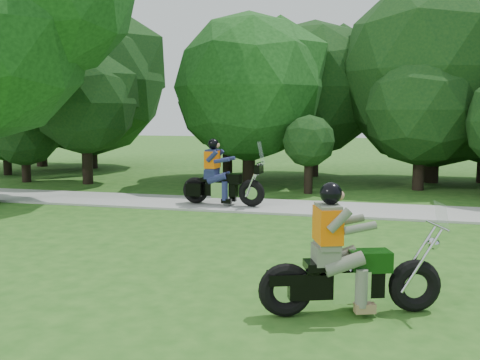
# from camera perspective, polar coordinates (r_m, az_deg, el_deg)

# --- Properties ---
(ground) EXTENTS (100.00, 100.00, 0.00)m
(ground) POSITION_cam_1_polar(r_m,az_deg,el_deg) (7.26, 9.90, -14.65)
(ground) COLOR #255919
(ground) RESTS_ON ground
(walkway) EXTENTS (60.00, 2.20, 0.06)m
(walkway) POSITION_cam_1_polar(r_m,az_deg,el_deg) (14.97, 12.06, -3.13)
(walkway) COLOR #A1A19C
(walkway) RESTS_ON ground
(tree_line) EXTENTS (39.37, 11.53, 7.73)m
(tree_line) POSITION_cam_1_polar(r_m,az_deg,el_deg) (21.51, 14.58, 9.59)
(tree_line) COLOR black
(tree_line) RESTS_ON ground
(chopper_motorcycle) EXTENTS (2.45, 1.23, 1.79)m
(chopper_motorcycle) POSITION_cam_1_polar(r_m,az_deg,el_deg) (7.30, 10.87, -9.04)
(chopper_motorcycle) COLOR black
(chopper_motorcycle) RESTS_ON ground
(touring_motorcycle) EXTENTS (2.48, 0.82, 1.89)m
(touring_motorcycle) POSITION_cam_1_polar(r_m,az_deg,el_deg) (15.19, -2.37, -0.10)
(touring_motorcycle) COLOR black
(touring_motorcycle) RESTS_ON walkway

